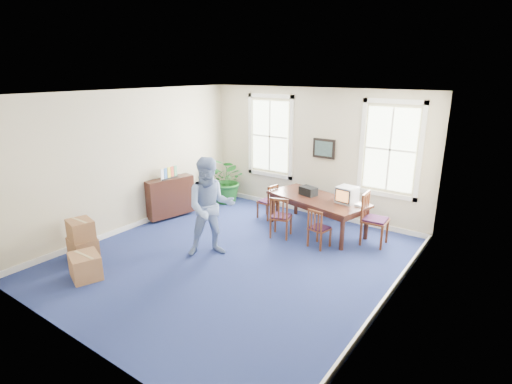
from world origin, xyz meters
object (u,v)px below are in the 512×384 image
Objects in this scene: conference_table at (317,214)px; crt_tv at (347,195)px; credenza at (170,199)px; chair_near_left at (281,216)px; cardboard_boxes at (93,239)px; potted_plant at (228,180)px; man at (211,207)px.

crt_tv is at bearing 18.26° from conference_table.
crt_tv reaches higher than credenza.
cardboard_boxes is (-2.41, -3.10, -0.05)m from chair_near_left.
potted_plant reaches higher than crt_tv.
crt_tv is 0.33× the size of potted_plant.
conference_table is 2.70m from man.
crt_tv is 0.45× the size of chair_near_left.
credenza reaches higher than cardboard_boxes.
potted_plant is (0.42, 1.78, 0.17)m from credenza.
man is 2.51m from credenza.
potted_plant is at bearing 91.18° from cardboard_boxes.
crt_tv reaches higher than chair_near_left.
chair_near_left is (-0.48, -0.79, 0.08)m from conference_table.
crt_tv is at bearing 6.67° from man.
chair_near_left is at bearing -107.10° from conference_table.
man is 1.63× the size of credenza.
man reaches higher than cardboard_boxes.
potted_plant is at bearing 77.24° from man.
cardboard_boxes is at bearing 36.19° from chair_near_left.
credenza is 0.83× the size of cardboard_boxes.
man is at bearing -118.78° from crt_tv.
conference_table is 1.16× the size of man.
credenza is (-3.39, -1.38, 0.09)m from conference_table.
crt_tv is 4.35m from credenza.
potted_plant is at bearing -41.39° from chair_near_left.
cardboard_boxes is (-2.88, -3.89, 0.03)m from conference_table.
potted_plant is at bearing -173.67° from conference_table.
cardboard_boxes is (0.51, -2.51, -0.06)m from credenza.
conference_table is 0.90m from crt_tv.
man is 3.33m from potted_plant.
cardboard_boxes reaches higher than conference_table.
credenza is (-2.92, -0.59, 0.00)m from chair_near_left.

